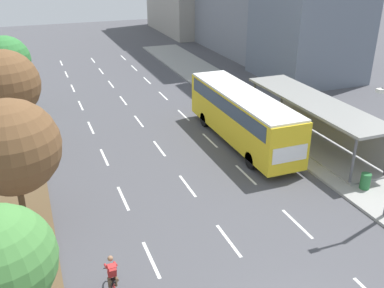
% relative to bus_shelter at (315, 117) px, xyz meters
% --- Properties ---
extents(median_strip, '(2.60, 52.00, 0.12)m').
position_rel_bus_shelter_xyz_m(median_strip, '(-17.83, 6.74, -1.81)').
color(median_strip, brown).
rests_on(median_strip, ground).
extents(sidewalk_right, '(4.50, 52.00, 0.15)m').
position_rel_bus_shelter_xyz_m(sidewalk_right, '(-0.28, 6.74, -1.79)').
color(sidewalk_right, '#9E9E99').
rests_on(sidewalk_right, ground).
extents(lane_divider_left, '(0.14, 48.33, 0.01)m').
position_rel_bus_shelter_xyz_m(lane_divider_left, '(-13.03, 5.40, -1.86)').
color(lane_divider_left, white).
rests_on(lane_divider_left, ground).
extents(lane_divider_center, '(0.14, 48.33, 0.01)m').
position_rel_bus_shelter_xyz_m(lane_divider_center, '(-9.53, 5.40, -1.86)').
color(lane_divider_center, white).
rests_on(lane_divider_center, ground).
extents(lane_divider_right, '(0.14, 48.33, 0.01)m').
position_rel_bus_shelter_xyz_m(lane_divider_right, '(-6.03, 5.40, -1.86)').
color(lane_divider_right, white).
rests_on(lane_divider_right, ground).
extents(bus_shelter, '(2.90, 11.63, 2.86)m').
position_rel_bus_shelter_xyz_m(bus_shelter, '(0.00, 0.00, 0.00)').
color(bus_shelter, gray).
rests_on(bus_shelter, sidewalk_right).
extents(bus, '(2.54, 11.29, 3.37)m').
position_rel_bus_shelter_xyz_m(bus, '(-4.28, 1.87, 0.20)').
color(bus, yellow).
rests_on(bus, ground).
extents(cyclist, '(0.46, 1.82, 1.71)m').
position_rel_bus_shelter_xyz_m(cyclist, '(-14.85, -8.80, -1.08)').
color(cyclist, black).
rests_on(cyclist, ground).
extents(median_tree_nearest, '(3.05, 3.05, 5.48)m').
position_rel_bus_shelter_xyz_m(median_tree_nearest, '(-18.03, -10.81, 2.18)').
color(median_tree_nearest, brown).
rests_on(median_tree_nearest, median_strip).
extents(median_tree_second, '(4.16, 4.16, 5.91)m').
position_rel_bus_shelter_xyz_m(median_tree_second, '(-17.71, -2.95, 2.07)').
color(median_tree_second, brown).
rests_on(median_tree_second, median_strip).
extents(median_tree_third, '(3.98, 3.98, 6.39)m').
position_rel_bus_shelter_xyz_m(median_tree_third, '(-17.94, 4.91, 2.65)').
color(median_tree_third, brown).
rests_on(median_tree_third, median_strip).
extents(median_tree_fourth, '(3.52, 3.52, 5.83)m').
position_rel_bus_shelter_xyz_m(median_tree_fourth, '(-17.98, 12.77, 2.31)').
color(median_tree_fourth, brown).
rests_on(median_tree_fourth, median_strip).
extents(trash_bin, '(0.52, 0.52, 0.85)m').
position_rel_bus_shelter_xyz_m(trash_bin, '(-1.08, -6.06, -1.29)').
color(trash_bin, '#286B38').
rests_on(trash_bin, sidewalk_right).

